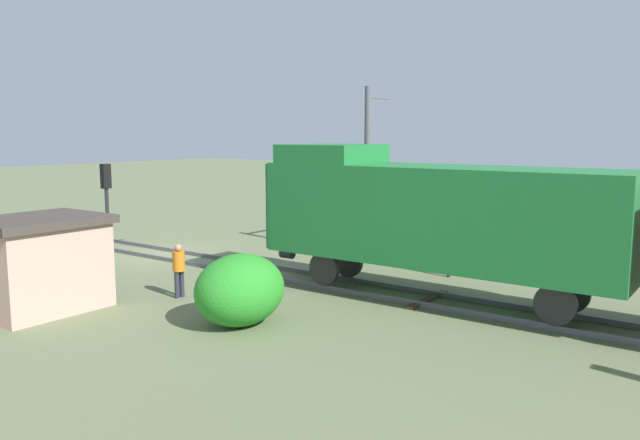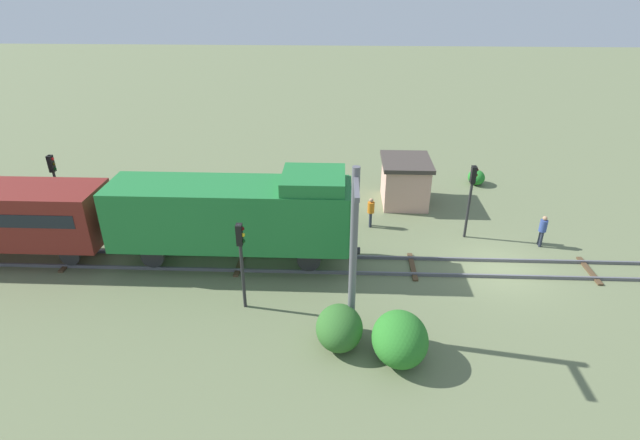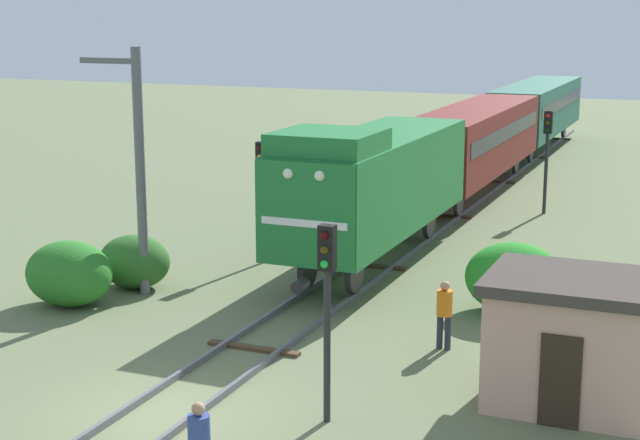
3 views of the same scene
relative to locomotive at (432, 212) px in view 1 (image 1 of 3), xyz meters
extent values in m
plane|color=#66704C|center=(0.00, -12.59, -2.77)|extent=(150.38, 150.38, 0.00)
cube|color=#595960|center=(-0.72, -12.59, -2.69)|extent=(0.10, 100.25, 0.16)
cube|color=#595960|center=(0.72, -12.59, -2.69)|extent=(0.10, 100.25, 0.16)
cube|color=#4C3823|center=(0.00, -25.12, -2.73)|extent=(2.40, 0.24, 0.09)
cube|color=#4C3823|center=(0.00, -16.77, -2.73)|extent=(2.40, 0.24, 0.09)
cube|color=#4C3823|center=(0.00, -8.41, -2.73)|extent=(2.40, 0.24, 0.09)
cube|color=#4C3823|center=(0.00, -0.06, -2.73)|extent=(2.40, 0.24, 0.09)
cube|color=#1E7233|center=(0.00, 0.24, -0.06)|extent=(2.90, 11.00, 2.90)
cube|color=#1E7233|center=(0.00, -3.66, 1.69)|extent=(2.75, 2.80, 0.60)
cube|color=#1E7233|center=(0.00, -5.31, -0.06)|extent=(2.84, 0.10, 2.84)
cube|color=white|center=(0.00, -5.35, -0.26)|extent=(2.46, 0.06, 0.20)
sphere|color=white|center=(-0.45, -5.36, 1.04)|extent=(0.28, 0.28, 0.28)
sphere|color=white|center=(0.45, -5.36, 1.04)|extent=(0.28, 0.28, 0.28)
cylinder|color=#262628|center=(0.00, -5.61, -1.91)|extent=(0.36, 0.50, 0.36)
cylinder|color=#262628|center=(-0.72, -3.46, -2.06)|extent=(0.18, 1.10, 1.10)
cylinder|color=#262628|center=(0.72, -3.46, -2.06)|extent=(0.18, 1.10, 1.10)
cylinder|color=#262628|center=(-0.72, 3.94, -2.06)|extent=(0.18, 1.10, 1.10)
cylinder|color=#262628|center=(0.72, 3.94, -2.06)|extent=(0.18, 1.10, 1.10)
cylinder|color=#262628|center=(3.20, -11.56, -0.77)|extent=(0.14, 0.14, 4.02)
cube|color=black|center=(3.20, -11.56, 0.79)|extent=(0.32, 0.24, 0.90)
sphere|color=#390606|center=(3.20, -11.70, 1.06)|extent=(0.16, 0.16, 0.16)
sphere|color=#3C3306|center=(3.20, -11.70, 0.78)|extent=(0.16, 0.16, 0.16)
sphere|color=green|center=(3.20, -11.70, 0.50)|extent=(0.16, 0.16, 0.16)
cylinder|color=#262628|center=(-3.40, -0.91, -0.81)|extent=(0.14, 0.14, 3.93)
cube|color=black|center=(-3.40, -0.91, 0.71)|extent=(0.32, 0.24, 0.90)
sphere|color=#390606|center=(-3.40, -1.05, 0.98)|extent=(0.16, 0.16, 0.16)
sphere|color=yellow|center=(-3.40, -1.05, 0.70)|extent=(0.16, 0.16, 0.16)
sphere|color=black|center=(-3.40, -1.05, 0.42)|extent=(0.16, 0.16, 0.16)
cylinder|color=#262B38|center=(2.30, -15.24, -2.35)|extent=(0.15, 0.15, 0.85)
cylinder|color=#262B38|center=(2.50, -15.24, -2.35)|extent=(0.15, 0.15, 0.85)
cylinder|color=#33478C|center=(2.40, -15.24, -1.61)|extent=(0.38, 0.38, 0.62)
sphere|color=tan|center=(2.40, -15.24, -1.19)|extent=(0.23, 0.23, 0.23)
cylinder|color=#262B38|center=(4.10, -6.57, -2.35)|extent=(0.15, 0.15, 0.85)
cylinder|color=#262B38|center=(4.30, -6.57, -2.35)|extent=(0.15, 0.15, 0.85)
cylinder|color=orange|center=(4.20, -6.57, -1.61)|extent=(0.38, 0.38, 0.62)
sphere|color=tan|center=(4.20, -6.57, -1.19)|extent=(0.23, 0.23, 0.23)
cylinder|color=#595960|center=(-5.00, -5.37, 0.74)|extent=(0.28, 0.28, 7.03)
cube|color=#595960|center=(-5.90, -5.37, 3.86)|extent=(1.80, 0.16, 0.16)
cube|color=#D19E8C|center=(7.50, -8.76, -1.52)|extent=(3.20, 2.60, 2.50)
cube|color=#3F3833|center=(7.50, -8.76, -0.15)|extent=(3.50, 2.90, 0.24)
cube|color=#2D2319|center=(7.50, -10.08, -1.82)|extent=(0.80, 0.06, 1.90)
ellipsoid|color=#288926|center=(5.15, -3.06, -1.81)|extent=(2.66, 2.17, 1.93)
ellipsoid|color=#2D6126|center=(-5.62, -4.92, -1.98)|extent=(2.17, 1.78, 1.58)
ellipsoid|color=#297426|center=(-6.29, -7.12, -1.86)|extent=(2.50, 2.05, 1.82)
camera|label=1|loc=(17.04, 8.24, 2.34)|focal=35.00mm
camera|label=2|loc=(-20.52, -4.83, 10.17)|focal=28.00mm
camera|label=3|loc=(10.10, -28.44, 5.32)|focal=55.00mm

